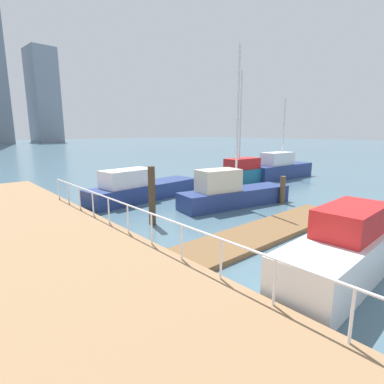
{
  "coord_description": "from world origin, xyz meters",
  "views": [
    {
      "loc": [
        -8.26,
        5.28,
        4.05
      ],
      "look_at": [
        -0.91,
        13.69,
        1.77
      ],
      "focal_mm": 27.9,
      "sensor_mm": 36.0,
      "label": 1
    }
  ],
  "objects": [
    {
      "name": "dock_piling_0",
      "position": [
        6.62,
        14.44,
        0.78
      ],
      "size": [
        0.3,
        0.3,
        1.55
      ],
      "primitive_type": "cylinder",
      "color": "brown",
      "rests_on": "ground_plane"
    },
    {
      "name": "floating_dock",
      "position": [
        1.61,
        11.96,
        0.09
      ],
      "size": [
        10.21,
        2.0,
        0.18
      ],
      "primitive_type": "cube",
      "color": "brown",
      "rests_on": "ground_plane"
    },
    {
      "name": "ground_plane",
      "position": [
        0.0,
        20.0,
        0.0
      ],
      "size": [
        300.0,
        300.0,
        0.0
      ],
      "primitive_type": "plane",
      "color": "#476675"
    },
    {
      "name": "moored_boat_0",
      "position": [
        14.67,
        19.76,
        0.88
      ],
      "size": [
        6.93,
        2.17,
        6.77
      ],
      "color": "navy",
      "rests_on": "ground_plane"
    },
    {
      "name": "moored_boat_3",
      "position": [
        1.03,
        20.59,
        0.7
      ],
      "size": [
        7.62,
        2.72,
        1.91
      ],
      "color": "navy",
      "rests_on": "ground_plane"
    },
    {
      "name": "moored_boat_4",
      "position": [
        9.72,
        20.21,
        0.8
      ],
      "size": [
        7.05,
        1.83,
        8.41
      ],
      "color": "#1E6B8C",
      "rests_on": "ground_plane"
    },
    {
      "name": "dock_piling_2",
      "position": [
        -1.21,
        16.01,
        1.29
      ],
      "size": [
        0.3,
        0.3,
        2.58
      ],
      "primitive_type": "cylinder",
      "color": "#473826",
      "rests_on": "ground_plane"
    },
    {
      "name": "moored_boat_1",
      "position": [
        3.91,
        15.92,
        0.76
      ],
      "size": [
        6.86,
        2.79,
        8.38
      ],
      "color": "navy",
      "rests_on": "ground_plane"
    },
    {
      "name": "moored_boat_2",
      "position": [
        0.73,
        8.36,
        0.78
      ],
      "size": [
        7.31,
        1.9,
        2.04
      ],
      "color": "white",
      "rests_on": "ground_plane"
    },
    {
      "name": "skyline_tower_4",
      "position": [
        26.64,
        130.12,
        16.97
      ],
      "size": [
        9.52,
        11.88,
        33.94
      ],
      "primitive_type": "cube",
      "rotation": [
        0.0,
        0.0,
        0.07
      ],
      "color": "gray",
      "rests_on": "ground_plane"
    },
    {
      "name": "boardwalk_railing",
      "position": [
        -3.15,
        8.48,
        1.23
      ],
      "size": [
        0.06,
        27.94,
        1.08
      ],
      "color": "white",
      "rests_on": "boardwalk"
    }
  ]
}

